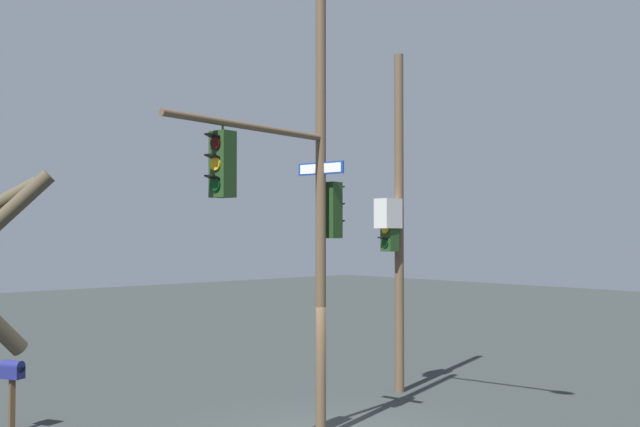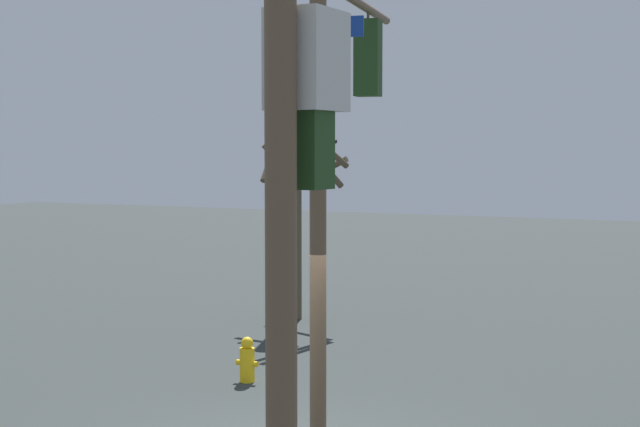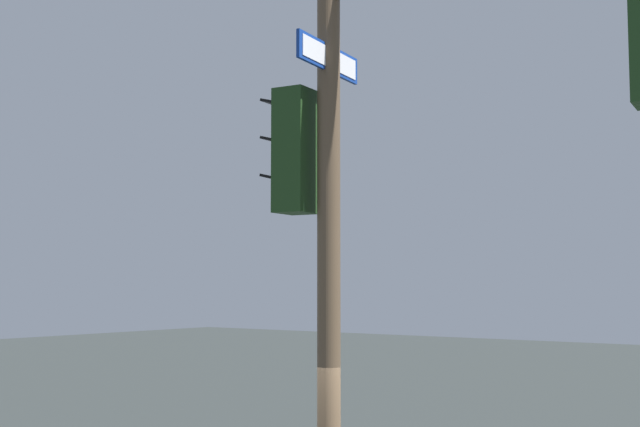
% 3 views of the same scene
% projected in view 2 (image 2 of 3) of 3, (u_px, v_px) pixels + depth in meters
% --- Properties ---
extents(main_signal_pole_assembly, '(3.95, 4.67, 9.94)m').
position_uv_depth(main_signal_pole_assembly, '(311.00, 18.00, 11.57)').
color(main_signal_pole_assembly, brown).
rests_on(main_signal_pole_assembly, ground).
extents(secondary_pole_assembly, '(0.46, 0.79, 8.38)m').
position_uv_depth(secondary_pole_assembly, '(291.00, 85.00, 6.66)').
color(secondary_pole_assembly, brown).
rests_on(secondary_pole_assembly, ground).
extents(fire_hydrant, '(0.38, 0.24, 0.73)m').
position_uv_depth(fire_hydrant, '(247.00, 361.00, 15.14)').
color(fire_hydrant, yellow).
rests_on(fire_hydrant, ground).
extents(bare_tree_behind_pole, '(2.08, 2.14, 4.92)m').
position_uv_depth(bare_tree_behind_pole, '(295.00, 206.00, 20.53)').
color(bare_tree_behind_pole, '#4D4332').
rests_on(bare_tree_behind_pole, ground).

